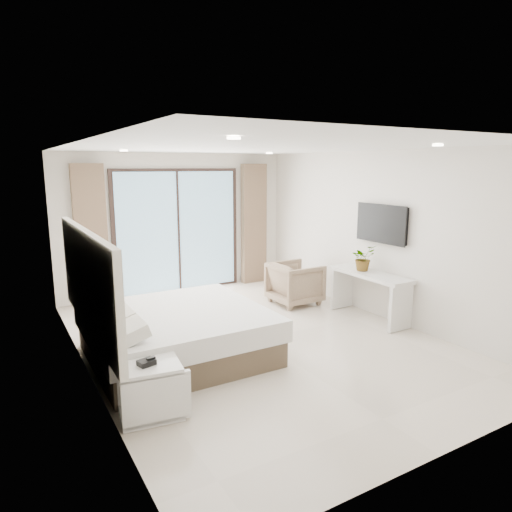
# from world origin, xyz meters

# --- Properties ---
(ground) EXTENTS (6.20, 6.20, 0.00)m
(ground) POSITION_xyz_m (0.00, 0.00, 0.00)
(ground) COLOR beige
(ground) RESTS_ON ground
(room_shell) EXTENTS (4.62, 6.22, 2.72)m
(room_shell) POSITION_xyz_m (-0.20, 0.75, 1.58)
(room_shell) COLOR silver
(room_shell) RESTS_ON ground
(bed) EXTENTS (2.19, 2.09, 0.75)m
(bed) POSITION_xyz_m (-1.21, 0.03, 0.32)
(bed) COLOR brown
(bed) RESTS_ON ground
(nightstand) EXTENTS (0.66, 0.57, 0.54)m
(nightstand) POSITION_xyz_m (-1.95, -1.20, 0.27)
(nightstand) COLOR silver
(nightstand) RESTS_ON ground
(phone) EXTENTS (0.18, 0.16, 0.05)m
(phone) POSITION_xyz_m (-1.97, -1.21, 0.57)
(phone) COLOR black
(phone) RESTS_ON nightstand
(console_desk) EXTENTS (0.46, 1.48, 0.77)m
(console_desk) POSITION_xyz_m (2.04, -0.10, 0.56)
(console_desk) COLOR silver
(console_desk) RESTS_ON ground
(plant) EXTENTS (0.39, 0.43, 0.33)m
(plant) POSITION_xyz_m (2.04, 0.07, 0.93)
(plant) COLOR #33662D
(plant) RESTS_ON console_desk
(armchair) EXTENTS (0.75, 0.80, 0.83)m
(armchair) POSITION_xyz_m (1.49, 1.19, 0.41)
(armchair) COLOR #947B61
(armchair) RESTS_ON ground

